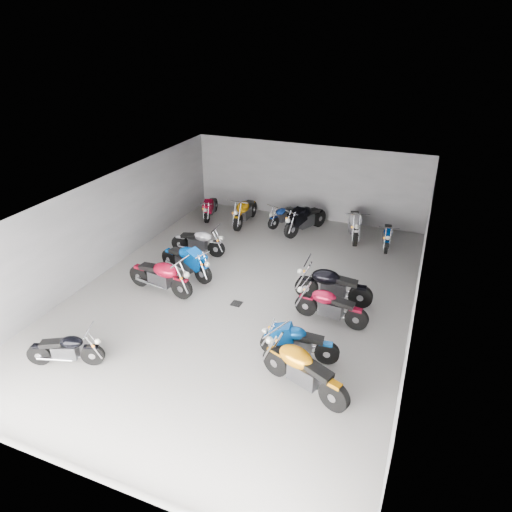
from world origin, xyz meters
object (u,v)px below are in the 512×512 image
object	(u,v)px
motorcycle_left_e	(186,261)
motorcycle_right_c	(298,342)
motorcycle_left_f	(198,242)
motorcycle_back_a	(211,207)
drain_grate	(237,303)
motorcycle_left_a	(66,349)
motorcycle_back_c	(283,215)
motorcycle_right_e	(332,286)
motorcycle_right_b	(303,370)
motorcycle_left_d	(161,276)
motorcycle_right_d	(330,306)
motorcycle_back_d	(305,219)
motorcycle_back_b	(245,211)
motorcycle_back_f	(387,235)
motorcycle_back_e	(355,224)

from	to	relation	value
motorcycle_left_e	motorcycle_right_c	world-z (taller)	motorcycle_left_e
motorcycle_left_f	motorcycle_back_a	distance (m)	3.60
drain_grate	motorcycle_left_a	size ratio (longest dim) A/B	0.17
motorcycle_left_e	motorcycle_right_c	xyz separation A→B (m)	(4.71, -2.68, -0.07)
motorcycle_left_e	motorcycle_back_c	size ratio (longest dim) A/B	1.29
motorcycle_right_e	motorcycle_back_a	xyz separation A→B (m)	(-6.52, 4.76, -0.11)
motorcycle_right_b	motorcycle_back_a	bearing A→B (deg)	58.75
motorcycle_left_a	motorcycle_left_d	xyz separation A→B (m)	(0.31, 3.83, 0.11)
motorcycle_left_d	motorcycle_right_c	xyz separation A→B (m)	(4.94, -1.47, -0.08)
motorcycle_left_e	motorcycle_right_e	distance (m)	4.90
motorcycle_left_d	motorcycle_back_a	size ratio (longest dim) A/B	1.25
motorcycle_left_f	motorcycle_right_e	size ratio (longest dim) A/B	0.89
motorcycle_right_d	motorcycle_back_d	distance (m)	6.23
motorcycle_left_a	motorcycle_right_c	size ratio (longest dim) A/B	0.91
motorcycle_left_f	motorcycle_back_a	size ratio (longest dim) A/B	1.10
motorcycle_left_f	motorcycle_right_c	world-z (taller)	motorcycle_left_f
motorcycle_right_e	motorcycle_back_c	distance (m)	6.07
motorcycle_back_b	motorcycle_back_f	distance (m)	5.87
motorcycle_back_d	motorcycle_back_e	bearing A→B (deg)	-147.47
motorcycle_back_b	motorcycle_right_d	bearing A→B (deg)	130.48
motorcycle_left_f	motorcycle_right_c	size ratio (longest dim) A/B	1.04
drain_grate	motorcycle_back_f	bearing A→B (deg)	57.53
drain_grate	motorcycle_left_d	world-z (taller)	motorcycle_left_d
motorcycle_back_a	motorcycle_left_f	bearing A→B (deg)	97.46
motorcycle_left_a	motorcycle_back_c	world-z (taller)	motorcycle_left_a
motorcycle_back_b	motorcycle_back_c	size ratio (longest dim) A/B	1.33
motorcycle_left_e	motorcycle_right_c	distance (m)	5.42
motorcycle_back_c	motorcycle_back_e	distance (m)	3.00
motorcycle_right_d	motorcycle_right_b	bearing A→B (deg)	-173.55
motorcycle_left_a	motorcycle_right_e	distance (m)	7.56
motorcycle_left_e	motorcycle_left_f	xyz separation A→B (m)	(-0.40, 1.59, -0.05)
motorcycle_left_d	motorcycle_right_b	size ratio (longest dim) A/B	1.03
motorcycle_left_d	motorcycle_back_b	xyz separation A→B (m)	(0.29, 6.06, -0.01)
motorcycle_back_c	motorcycle_left_f	bearing A→B (deg)	84.67
motorcycle_back_b	motorcycle_back_e	bearing A→B (deg)	-176.68
motorcycle_left_e	motorcycle_right_e	world-z (taller)	motorcycle_right_e
motorcycle_right_c	motorcycle_back_f	bearing A→B (deg)	-15.71
motorcycle_right_b	motorcycle_back_d	size ratio (longest dim) A/B	1.02
motorcycle_back_e	drain_grate	bearing A→B (deg)	55.48
motorcycle_left_a	motorcycle_back_d	bearing A→B (deg)	141.14
motorcycle_left_e	motorcycle_back_a	size ratio (longest dim) A/B	1.18
motorcycle_right_d	motorcycle_back_e	xyz separation A→B (m)	(-0.47, 6.01, 0.06)
motorcycle_left_f	motorcycle_back_e	world-z (taller)	motorcycle_back_e
drain_grate	motorcycle_back_b	xyz separation A→B (m)	(-2.18, 5.81, 0.55)
motorcycle_back_d	motorcycle_back_f	xyz separation A→B (m)	(3.27, -0.10, -0.12)
motorcycle_right_d	motorcycle_back_c	distance (m)	7.05
motorcycle_left_d	motorcycle_back_f	bearing A→B (deg)	140.55
drain_grate	motorcycle_right_d	distance (m)	2.88
motorcycle_back_c	motorcycle_back_e	bearing A→B (deg)	-159.37
motorcycle_right_b	motorcycle_back_b	size ratio (longest dim) A/B	0.99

